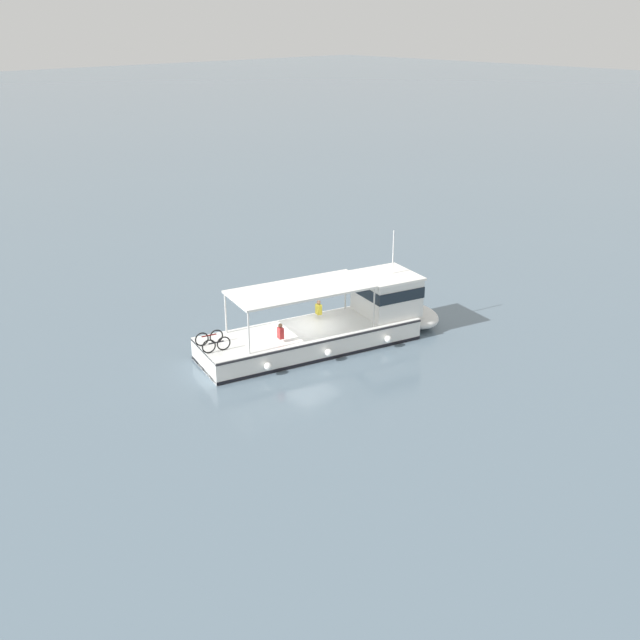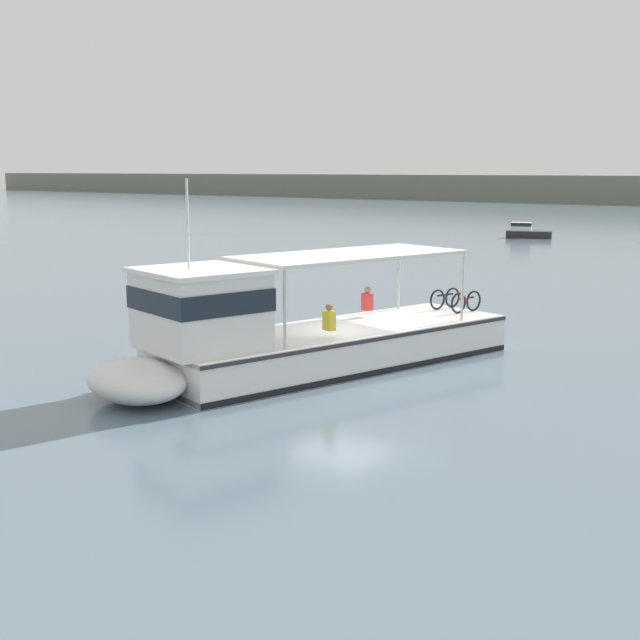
{
  "view_description": "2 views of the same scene",
  "coord_description": "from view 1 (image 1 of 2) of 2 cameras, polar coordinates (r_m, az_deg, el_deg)",
  "views": [
    {
      "loc": [
        -25.06,
        22.45,
        15.11
      ],
      "look_at": [
        -0.43,
        -0.41,
        1.4
      ],
      "focal_mm": 42.24,
      "sensor_mm": 36.0,
      "label": 1
    },
    {
      "loc": [
        13.49,
        -18.79,
        5.53
      ],
      "look_at": [
        -0.43,
        -0.41,
        1.4
      ],
      "focal_mm": 47.32,
      "sensor_mm": 36.0,
      "label": 2
    }
  ],
  "objects": [
    {
      "name": "ground_plane",
      "position": [
        36.88,
        -0.92,
        -1.99
      ],
      "size": [
        400.0,
        400.0,
        0.0
      ],
      "primitive_type": "plane",
      "color": "slate"
    },
    {
      "name": "ferry_main",
      "position": [
        36.89,
        1.39,
        -0.27
      ],
      "size": [
        6.18,
        13.07,
        5.32
      ],
      "color": "white",
      "rests_on": "ground"
    }
  ]
}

